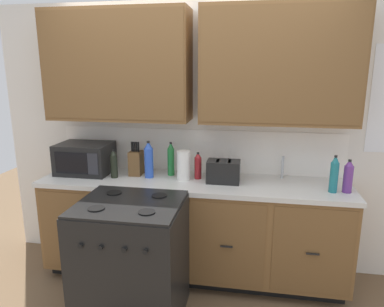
# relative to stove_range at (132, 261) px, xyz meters

# --- Properties ---
(ground_plane) EXTENTS (8.00, 8.00, 0.00)m
(ground_plane) POSITION_rel_stove_range_xyz_m (0.35, 0.33, -0.47)
(ground_plane) COLOR brown
(wall_unit) EXTENTS (3.86, 0.40, 2.46)m
(wall_unit) POSITION_rel_stove_range_xyz_m (0.36, 0.83, 1.19)
(wall_unit) COLOR white
(wall_unit) RESTS_ON ground_plane
(counter_run) EXTENTS (2.69, 0.64, 0.92)m
(counter_run) POSITION_rel_stove_range_xyz_m (0.36, 0.63, 0.00)
(counter_run) COLOR black
(counter_run) RESTS_ON ground_plane
(stove_range) EXTENTS (0.76, 0.68, 0.95)m
(stove_range) POSITION_rel_stove_range_xyz_m (0.00, 0.00, 0.00)
(stove_range) COLOR black
(stove_range) RESTS_ON ground_plane
(microwave) EXTENTS (0.48, 0.37, 0.28)m
(microwave) POSITION_rel_stove_range_xyz_m (-0.67, 0.69, 0.59)
(microwave) COLOR black
(microwave) RESTS_ON counter_run
(toaster) EXTENTS (0.28, 0.18, 0.19)m
(toaster) POSITION_rel_stove_range_xyz_m (0.62, 0.63, 0.55)
(toaster) COLOR black
(toaster) RESTS_ON counter_run
(knife_block) EXTENTS (0.11, 0.14, 0.31)m
(knife_block) POSITION_rel_stove_range_xyz_m (-0.19, 0.71, 0.57)
(knife_block) COLOR brown
(knife_block) RESTS_ON counter_run
(sink_faucet) EXTENTS (0.02, 0.02, 0.20)m
(sink_faucet) POSITION_rel_stove_range_xyz_m (1.13, 0.84, 0.55)
(sink_faucet) COLOR #B2B5BA
(sink_faucet) RESTS_ON counter_run
(paper_towel_roll) EXTENTS (0.12, 0.12, 0.26)m
(paper_towel_roll) POSITION_rel_stove_range_xyz_m (0.27, 0.64, 0.58)
(paper_towel_roll) COLOR white
(paper_towel_roll) RESTS_ON counter_run
(bottle_dark) EXTENTS (0.06, 0.06, 0.26)m
(bottle_dark) POSITION_rel_stove_range_xyz_m (-0.35, 0.59, 0.58)
(bottle_dark) COLOR black
(bottle_dark) RESTS_ON counter_run
(bottle_green) EXTENTS (0.06, 0.06, 0.31)m
(bottle_green) POSITION_rel_stove_range_xyz_m (0.13, 0.76, 0.60)
(bottle_green) COLOR #237A38
(bottle_green) RESTS_ON counter_run
(bottle_violet) EXTENTS (0.07, 0.07, 0.27)m
(bottle_violet) POSITION_rel_stove_range_xyz_m (1.61, 0.55, 0.58)
(bottle_violet) COLOR #663384
(bottle_violet) RESTS_ON counter_run
(bottle_red) EXTENTS (0.06, 0.06, 0.24)m
(bottle_red) POSITION_rel_stove_range_xyz_m (0.39, 0.70, 0.57)
(bottle_red) COLOR maroon
(bottle_red) RESTS_ON counter_run
(bottle_teal) EXTENTS (0.07, 0.07, 0.30)m
(bottle_teal) POSITION_rel_stove_range_xyz_m (1.50, 0.53, 0.60)
(bottle_teal) COLOR #1E707A
(bottle_teal) RESTS_ON counter_run
(bottle_blue) EXTENTS (0.08, 0.08, 0.33)m
(bottle_blue) POSITION_rel_stove_range_xyz_m (-0.05, 0.65, 0.62)
(bottle_blue) COLOR blue
(bottle_blue) RESTS_ON counter_run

